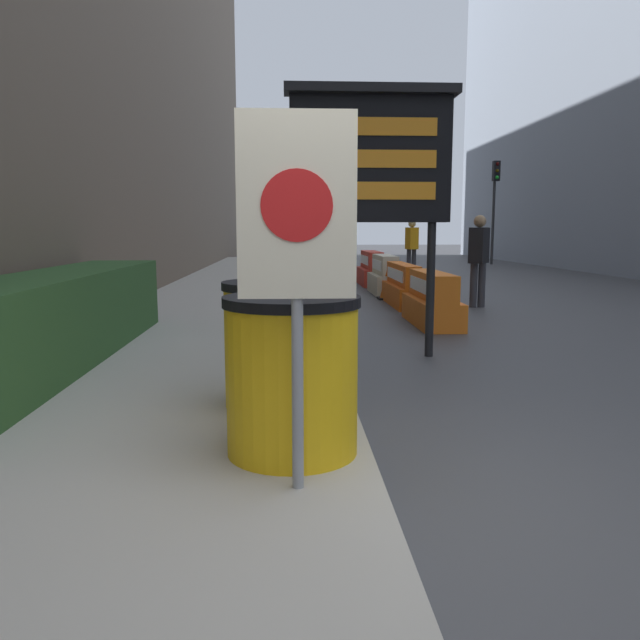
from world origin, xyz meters
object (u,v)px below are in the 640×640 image
Objects in this scene: barrel_drum_middle at (276,343)px; traffic_light_near_curb at (326,198)px; barrel_drum_foreground at (292,375)px; jersey_barrier_orange_far at (403,287)px; traffic_cone_mid at (388,282)px; traffic_cone_near at (386,280)px; pedestrian_worker at (479,253)px; traffic_light_far_side at (495,190)px; jersey_barrier_cream at (385,277)px; jersey_barrier_red_striped at (372,270)px; pedestrian_passerby at (412,243)px; warning_sign at (297,234)px; message_board at (370,160)px; jersey_barrier_orange_near at (432,302)px.

traffic_light_near_curb is (1.52, 18.50, 2.00)m from barrel_drum_middle.
jersey_barrier_orange_far is at bearing 75.34° from barrel_drum_foreground.
traffic_cone_near is at bearing 84.58° from traffic_cone_mid.
barrel_drum_foreground is 9.10m from pedestrian_worker.
traffic_cone_near is 14.67m from traffic_light_far_side.
barrel_drum_foreground is at bearing -101.65° from jersey_barrier_cream.
jersey_barrier_cream is 2.31× the size of traffic_cone_near.
jersey_barrier_red_striped is 1.05× the size of pedestrian_passerby.
traffic_light_near_curb is at bearing 85.89° from barrel_drum_foreground.
warning_sign is at bearing -87.36° from barrel_drum_foreground.
jersey_barrier_cream is 14.19m from traffic_light_far_side.
barrel_drum_foreground is 1.25× the size of traffic_cone_near.
jersey_barrier_red_striped is at bearing 79.03° from barrel_drum_middle.
jersey_barrier_cream is 0.53m from traffic_cone_near.
traffic_light_far_side is (8.88, 23.79, 1.70)m from warning_sign.
jersey_barrier_orange_near is at bearing 61.73° from message_board.
jersey_barrier_orange_near is at bearing -86.31° from traffic_light_near_curb.
warning_sign is at bearing -102.22° from message_board.
barrel_drum_middle is 3.23m from message_board.
jersey_barrier_orange_far is 16.24m from traffic_light_far_side.
traffic_light_near_curb is 8.38m from traffic_light_far_side.
traffic_cone_near is 9.37m from traffic_light_near_curb.
traffic_cone_mid is at bearing -95.42° from traffic_cone_near.
barrel_drum_foreground is 0.52× the size of pedestrian_passerby.
traffic_cone_near is (2.34, 9.45, -0.28)m from barrel_drum_middle.
message_board is at bearing -118.27° from jersey_barrier_orange_near.
barrel_drum_middle reaches higher than traffic_cone_near.
pedestrian_worker is at bearing -74.39° from jersey_barrier_red_striped.
traffic_cone_near is (-0.05, 4.37, 0.00)m from jersey_barrier_orange_near.
jersey_barrier_orange_near is at bearing -88.23° from traffic_cone_mid.
barrel_drum_foreground is 0.53× the size of pedestrian_worker.
barrel_drum_foreground is at bearing -83.87° from barrel_drum_middle.
warning_sign is 0.89× the size of jersey_barrier_orange_far.
message_board is at bearing -176.55° from pedestrian_worker.
message_board is 1.70× the size of pedestrian_passerby.
jersey_barrier_orange_near is 4.89m from jersey_barrier_cream.
barrel_drum_foreground reaches higher than jersey_barrier_orange_far.
barrel_drum_middle is 0.31× the size of message_board.
jersey_barrier_orange_far is 2.73× the size of traffic_cone_mid.
pedestrian_passerby reaches higher than jersey_barrier_red_striped.
message_board is at bearing -100.31° from jersey_barrier_cream.
jersey_barrier_orange_far is 1.61m from pedestrian_worker.
jersey_barrier_red_striped is 2.43× the size of traffic_cone_mid.
message_board is (1.04, 2.58, 1.65)m from barrel_drum_middle.
pedestrian_passerby is (4.11, 15.46, 0.43)m from barrel_drum_middle.
pedestrian_worker reaches higher than barrel_drum_foreground.
jersey_barrier_cream is at bearing 79.00° from warning_sign.
traffic_light_near_curb is (-0.87, 13.42, 2.28)m from jersey_barrier_orange_near.
barrel_drum_middle is 0.52× the size of pedestrian_passerby.
barrel_drum_middle is 1.80m from warning_sign.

